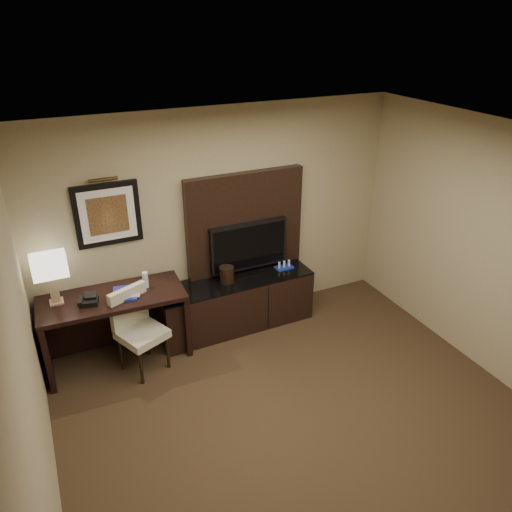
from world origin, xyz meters
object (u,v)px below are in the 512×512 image
desk_phone (89,300)px  minibar_tray (284,265)px  ice_bucket (227,274)px  credenza (236,303)px  water_bottle (145,280)px  desk_chair (142,333)px  tv (249,246)px  desk (116,328)px  table_lamp (52,279)px

desk_phone → minibar_tray: bearing=17.2°
ice_bucket → credenza: bearing=0.6°
desk_phone → water_bottle: 0.64m
desk_chair → ice_bucket: size_ratio=4.76×
desk_chair → minibar_tray: size_ratio=4.16×
ice_bucket → tv: bearing=21.7°
desk → tv: size_ratio=1.56×
credenza → desk_chair: desk_chair is taller
table_lamp → minibar_tray: 2.74m
tv → ice_bucket: size_ratio=5.05×
desk_chair → desk_phone: bearing=128.2°
ice_bucket → water_bottle: bearing=-179.0°
tv → ice_bucket: (-0.36, -0.14, -0.26)m
credenza → minibar_tray: 0.78m
table_lamp → minibar_tray: table_lamp is taller
tv → desk_phone: bearing=-173.0°
tv → desk_phone: 1.98m
credenza → water_bottle: size_ratio=10.27×
credenza → desk_phone: bearing=-177.5°
desk_chair → water_bottle: bearing=40.7°
desk_phone → ice_bucket: bearing=17.9°
table_lamp → minibar_tray: bearing=-1.0°
desk_phone → minibar_tray: size_ratio=0.83×
ice_bucket → table_lamp: bearing=178.1°
credenza → tv: size_ratio=1.93×
desk_phone → water_bottle: size_ratio=1.00×
credenza → table_lamp: 2.18m
desk → ice_bucket: ice_bucket is taller
desk_phone → minibar_tray: desk_phone is taller
desk_chair → table_lamp: bearing=128.4°
table_lamp → desk_chair: bearing=-28.2°
desk → credenza: 1.49m
table_lamp → water_bottle: bearing=-4.9°
table_lamp → desk_phone: table_lamp is taller
desk_phone → tv: bearing=21.4°
desk → ice_bucket: 1.41m
table_lamp → ice_bucket: 1.95m
credenza → desk_phone: desk_phone is taller
ice_bucket → minibar_tray: size_ratio=0.87×
tv → minibar_tray: size_ratio=4.41×
desk → water_bottle: (0.39, 0.03, 0.51)m
credenza → table_lamp: (-2.03, 0.06, 0.79)m
tv → desk_chair: (-1.50, -0.49, -0.55)m
desk_chair → water_bottle: (0.16, 0.34, 0.46)m
credenza → water_bottle: 1.24m
water_bottle → desk_chair: bearing=-115.9°
desk → desk_phone: (-0.24, -0.05, 0.46)m
water_bottle → table_lamp: bearing=175.1°
desk → desk_phone: bearing=-165.7°
desk_chair → ice_bucket: bearing=-6.2°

